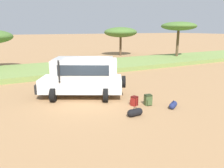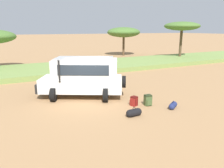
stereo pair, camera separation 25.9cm
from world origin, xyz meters
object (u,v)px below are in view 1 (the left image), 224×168
duffel_bag_low_black_case (173,105)px  acacia_tree_distant_right (179,26)px  duffel_bag_soft_canvas (135,112)px  acacia_tree_far_right (121,32)px  safari_vehicle (83,77)px  backpack_beside_front_wheel (148,100)px  backpack_cluster_center (134,101)px

duffel_bag_low_black_case → acacia_tree_distant_right: 20.37m
duffel_bag_soft_canvas → acacia_tree_far_right: bearing=61.7°
safari_vehicle → acacia_tree_far_right: bearing=54.0°
safari_vehicle → duffel_bag_low_black_case: 5.53m
backpack_beside_front_wheel → duffel_bag_low_black_case: (0.92, -0.99, -0.13)m
safari_vehicle → backpack_beside_front_wheel: bearing=-49.8°
backpack_cluster_center → acacia_tree_far_right: (10.94, 20.51, 3.31)m
duffel_bag_soft_canvas → safari_vehicle: bearing=105.2°
safari_vehicle → acacia_tree_distant_right: (17.46, 10.17, 3.11)m
backpack_cluster_center → duffel_bag_low_black_case: size_ratio=0.74×
duffel_bag_low_black_case → acacia_tree_distant_right: (13.91, 14.26, 4.25)m
duffel_bag_low_black_case → safari_vehicle: bearing=130.9°
backpack_beside_front_wheel → duffel_bag_soft_canvas: size_ratio=0.71×
backpack_cluster_center → backpack_beside_front_wheel: bearing=-23.2°
duffel_bag_low_black_case → backpack_cluster_center: bearing=141.6°
backpack_beside_front_wheel → duffel_bag_low_black_case: bearing=-47.1°
backpack_beside_front_wheel → acacia_tree_far_right: bearing=63.8°
safari_vehicle → duffel_bag_soft_canvas: 4.37m
backpack_cluster_center → acacia_tree_distant_right: (15.55, 12.97, 4.15)m
backpack_beside_front_wheel → safari_vehicle: bearing=130.2°
backpack_beside_front_wheel → backpack_cluster_center: backpack_beside_front_wheel is taller
backpack_beside_front_wheel → duffel_bag_soft_canvas: 1.81m
backpack_beside_front_wheel → backpack_cluster_center: (-0.72, 0.31, -0.04)m
acacia_tree_far_right → backpack_cluster_center: bearing=-118.1°
backpack_cluster_center → duffel_bag_soft_canvas: (-0.80, -1.28, -0.07)m
backpack_cluster_center → acacia_tree_far_right: acacia_tree_far_right is taller
backpack_beside_front_wheel → duffel_bag_soft_canvas: backpack_beside_front_wheel is taller
duffel_bag_low_black_case → acacia_tree_far_right: (9.31, 21.80, 3.40)m
duffel_bag_low_black_case → duffel_bag_soft_canvas: (-2.44, 0.01, 0.03)m
safari_vehicle → acacia_tree_distant_right: bearing=30.2°
duffel_bag_soft_canvas → acacia_tree_far_right: acacia_tree_far_right is taller
backpack_cluster_center → acacia_tree_distant_right: acacia_tree_distant_right is taller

